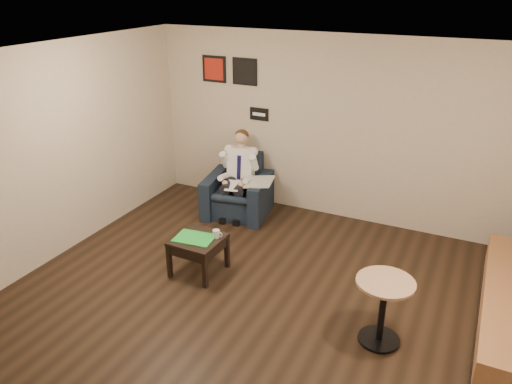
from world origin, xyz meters
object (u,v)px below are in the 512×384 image
at_px(armchair, 238,187).
at_px(smartphone, 209,233).
at_px(green_folder, 195,238).
at_px(coffee_mug, 216,234).
at_px(side_table, 199,255).
at_px(seated_man, 235,179).
at_px(cafe_table, 382,311).

xyz_separation_m(armchair, smartphone, (0.41, -1.58, 0.03)).
xyz_separation_m(green_folder, coffee_mug, (0.23, 0.15, 0.04)).
bearing_deg(smartphone, armchair, 116.10).
height_order(side_table, smartphone, smartphone).
bearing_deg(green_folder, armchair, 100.21).
bearing_deg(coffee_mug, side_table, -147.84).
height_order(seated_man, side_table, seated_man).
distance_m(coffee_mug, cafe_table, 2.26).
distance_m(armchair, seated_man, 0.21).
bearing_deg(cafe_table, side_table, 172.44).
bearing_deg(smartphone, cafe_table, -0.29).
bearing_deg(cafe_table, coffee_mug, 168.63).
xyz_separation_m(smartphone, cafe_table, (2.35, -0.49, -0.12)).
bearing_deg(armchair, seated_man, -90.00).
relative_size(seated_man, coffee_mug, 12.32).
distance_m(coffee_mug, smartphone, 0.15).
distance_m(armchair, smartphone, 1.64).
distance_m(seated_man, coffee_mug, 1.60).
bearing_deg(coffee_mug, seated_man, 109.37).
xyz_separation_m(side_table, cafe_table, (2.41, -0.32, 0.12)).
xyz_separation_m(coffee_mug, smartphone, (-0.14, 0.05, -0.05)).
bearing_deg(armchair, coffee_mug, -80.91).
relative_size(smartphone, cafe_table, 0.21).
bearing_deg(side_table, cafe_table, -7.56).
bearing_deg(coffee_mug, smartphone, 161.37).
bearing_deg(side_table, armchair, 101.37).
xyz_separation_m(side_table, green_folder, (-0.03, -0.02, 0.25)).
xyz_separation_m(armchair, coffee_mug, (0.55, -1.63, 0.08)).
xyz_separation_m(seated_man, smartphone, (0.39, -1.46, -0.14)).
height_order(coffee_mug, cafe_table, cafe_table).
xyz_separation_m(green_folder, smartphone, (0.09, 0.19, -0.00)).
height_order(side_table, green_folder, green_folder).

